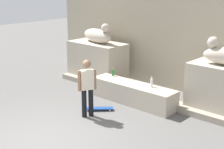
{
  "coord_description": "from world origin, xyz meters",
  "views": [
    {
      "loc": [
        6.3,
        -4.39,
        3.82
      ],
      "look_at": [
        -0.11,
        2.61,
        1.1
      ],
      "focal_mm": 53.86,
      "sensor_mm": 36.0,
      "label": 1
    }
  ],
  "objects_px": {
    "statue_reclining_left": "(98,35)",
    "bottle_clear": "(151,82)",
    "bottle_green": "(113,73)",
    "skater": "(87,86)",
    "skateboard": "(100,108)"
  },
  "relations": [
    {
      "from": "statue_reclining_left",
      "to": "bottle_clear",
      "type": "relative_size",
      "value": 5.07
    },
    {
      "from": "bottle_green",
      "to": "skater",
      "type": "bearing_deg",
      "value": -67.67
    },
    {
      "from": "skater",
      "to": "bottle_clear",
      "type": "distance_m",
      "value": 2.06
    },
    {
      "from": "skateboard",
      "to": "bottle_green",
      "type": "height_order",
      "value": "bottle_green"
    },
    {
      "from": "skateboard",
      "to": "bottle_green",
      "type": "relative_size",
      "value": 2.77
    },
    {
      "from": "statue_reclining_left",
      "to": "skater",
      "type": "distance_m",
      "value": 3.73
    },
    {
      "from": "skater",
      "to": "skateboard",
      "type": "height_order",
      "value": "skater"
    },
    {
      "from": "bottle_clear",
      "to": "skateboard",
      "type": "bearing_deg",
      "value": -125.37
    },
    {
      "from": "statue_reclining_left",
      "to": "skater",
      "type": "relative_size",
      "value": 1.01
    },
    {
      "from": "skateboard",
      "to": "bottle_clear",
      "type": "height_order",
      "value": "bottle_clear"
    },
    {
      "from": "statue_reclining_left",
      "to": "bottle_green",
      "type": "relative_size",
      "value": 6.56
    },
    {
      "from": "statue_reclining_left",
      "to": "skater",
      "type": "xyz_separation_m",
      "value": [
        2.34,
        -2.79,
        -0.84
      ]
    },
    {
      "from": "bottle_clear",
      "to": "bottle_green",
      "type": "xyz_separation_m",
      "value": [
        -1.68,
        0.1,
        -0.04
      ]
    },
    {
      "from": "statue_reclining_left",
      "to": "bottle_green",
      "type": "height_order",
      "value": "statue_reclining_left"
    },
    {
      "from": "skater",
      "to": "bottle_clear",
      "type": "height_order",
      "value": "skater"
    }
  ]
}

